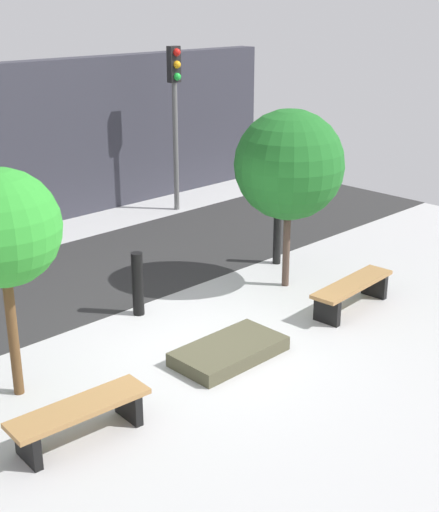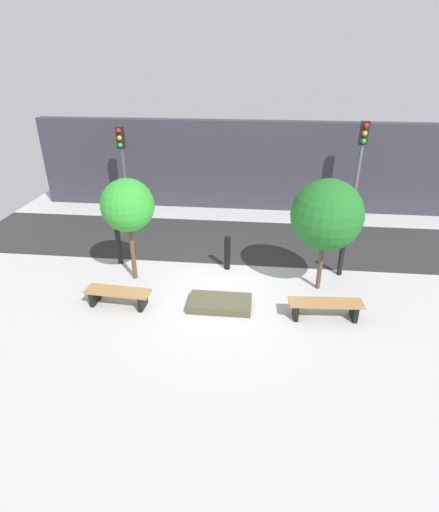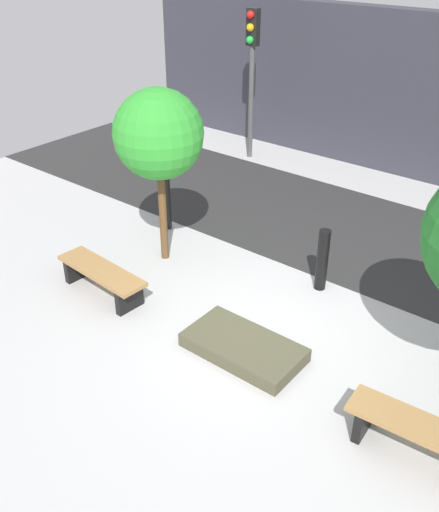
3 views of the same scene
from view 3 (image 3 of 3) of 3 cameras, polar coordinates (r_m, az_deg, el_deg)
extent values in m
plane|color=#B2B2B2|center=(8.05, 4.15, -8.18)|extent=(18.00, 18.00, 0.00)
cube|color=#2C2C2C|center=(10.76, 15.27, 1.56)|extent=(18.00, 3.49, 0.01)
cube|color=black|center=(9.48, -13.95, -1.15)|extent=(0.13, 0.47, 0.38)
cube|color=black|center=(8.58, -8.99, -4.21)|extent=(0.13, 0.47, 0.38)
cube|color=#9E7242|center=(8.90, -11.74, -1.43)|extent=(1.67, 0.57, 0.06)
cube|color=black|center=(6.85, 14.29, -15.46)|extent=(0.13, 0.44, 0.40)
cube|color=#9E7242|center=(6.59, 20.38, -16.12)|extent=(1.79, 0.55, 0.06)
cube|color=#4C4934|center=(7.72, 2.42, -9.11)|extent=(1.58, 0.85, 0.20)
cylinder|color=brown|center=(9.48, -5.70, 4.60)|extent=(0.13, 0.13, 1.81)
sphere|color=green|center=(8.99, -6.13, 12.02)|extent=(1.42, 1.42, 1.42)
cylinder|color=black|center=(10.61, -5.30, 5.45)|extent=(0.15, 0.15, 1.10)
cylinder|color=black|center=(8.92, 10.25, -0.40)|extent=(0.18, 0.18, 1.03)
cylinder|color=#4A4A4A|center=(13.80, 3.21, 16.54)|extent=(0.12, 0.12, 3.39)
cube|color=black|center=(13.55, 3.38, 21.90)|extent=(0.28, 0.16, 0.78)
sphere|color=red|center=(13.42, 3.13, 22.95)|extent=(0.17, 0.17, 0.17)
sphere|color=orange|center=(13.46, 3.10, 21.85)|extent=(0.17, 0.17, 0.17)
sphere|color=green|center=(13.50, 3.06, 20.76)|extent=(0.17, 0.17, 0.17)
camera|label=1|loc=(9.81, -62.30, 13.39)|focal=50.00mm
camera|label=2|loc=(4.45, -108.28, 0.47)|focal=28.00mm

